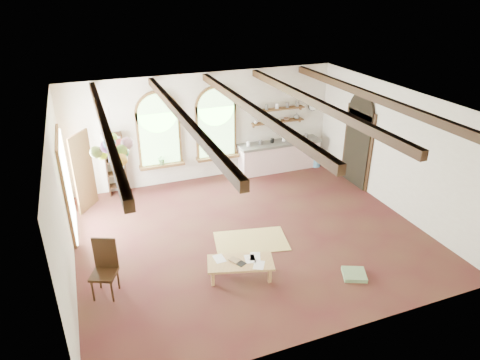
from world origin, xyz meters
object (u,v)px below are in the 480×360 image
side_chair (105,280)px  balloon_cluster (113,147)px  coffee_table (240,263)px  kitchen_counter (279,156)px

side_chair → balloon_cluster: balloon_cluster is taller
coffee_table → side_chair: 2.65m
coffee_table → balloon_cluster: 3.63m
kitchen_counter → coffee_table: bearing=-123.8°
coffee_table → side_chair: size_ratio=1.25×
balloon_cluster → coffee_table: bearing=-48.0°
side_chair → balloon_cluster: bearing=72.0°
kitchen_counter → side_chair: 7.10m
kitchen_counter → side_chair: side_chair is taller
kitchen_counter → coffee_table: kitchen_counter is taller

